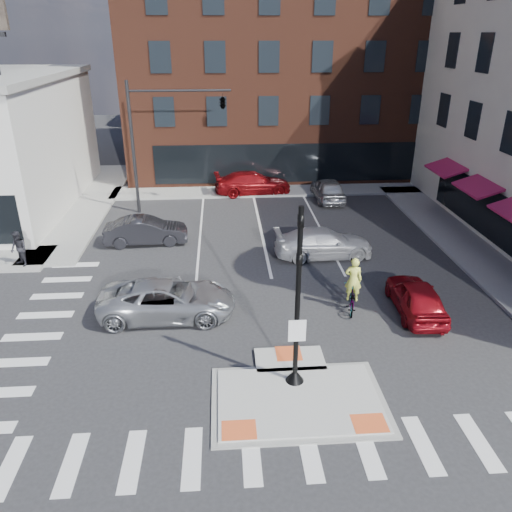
{
  "coord_description": "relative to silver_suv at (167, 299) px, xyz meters",
  "views": [
    {
      "loc": [
        -2.18,
        -12.66,
        10.5
      ],
      "look_at": [
        -0.86,
        6.21,
        2.0
      ],
      "focal_mm": 35.0,
      "sensor_mm": 36.0,
      "label": 1
    }
  ],
  "objects": [
    {
      "name": "ground",
      "position": [
        4.5,
        -5.0,
        -0.75
      ],
      "size": [
        120.0,
        120.0,
        0.0
      ],
      "primitive_type": "plane",
      "color": "#28282B",
      "rests_on": "ground"
    },
    {
      "name": "silver_suv",
      "position": [
        0.0,
        0.0,
        0.0
      ],
      "size": [
        5.44,
        2.53,
        1.51
      ],
      "primitive_type": "imported",
      "rotation": [
        0.0,
        0.0,
        1.57
      ],
      "color": "#B2B5BA",
      "rests_on": "ground"
    },
    {
      "name": "refuge_island",
      "position": [
        4.5,
        -5.26,
        -0.7
      ],
      "size": [
        5.4,
        4.65,
        0.13
      ],
      "color": "gray",
      "rests_on": "ground"
    },
    {
      "name": "red_sedan",
      "position": [
        10.05,
        -0.41,
        -0.05
      ],
      "size": [
        1.87,
        4.21,
        1.41
      ],
      "primitive_type": "imported",
      "rotation": [
        0.0,
        0.0,
        3.09
      ],
      "color": "maroon",
      "rests_on": "ground"
    },
    {
      "name": "sidewalk_n",
      "position": [
        7.5,
        17.0,
        -0.68
      ],
      "size": [
        26.0,
        3.0,
        0.15
      ],
      "primitive_type": "cube",
      "color": "gray",
      "rests_on": "ground"
    },
    {
      "name": "building_far_right",
      "position": [
        13.5,
        49.0,
        5.25
      ],
      "size": [
        12.0,
        12.0,
        12.0
      ],
      "primitive_type": "cube",
      "color": "brown",
      "rests_on": "ground"
    },
    {
      "name": "bg_car_dark",
      "position": [
        -1.85,
        7.76,
        -0.03
      ],
      "size": [
        4.5,
        1.8,
        1.45
      ],
      "primitive_type": "imported",
      "rotation": [
        0.0,
        0.0,
        1.63
      ],
      "color": "#232328",
      "rests_on": "ground"
    },
    {
      "name": "pedestrian_a",
      "position": [
        -7.5,
        5.0,
        0.27
      ],
      "size": [
        1.07,
        1.06,
        1.74
      ],
      "primitive_type": "imported",
      "rotation": [
        0.0,
        0.0,
        -0.74
      ],
      "color": "#222227",
      "rests_on": "sidewalk_nw"
    },
    {
      "name": "bg_car_red",
      "position": [
        4.49,
        16.5,
        0.02
      ],
      "size": [
        5.55,
        2.73,
        1.55
      ],
      "primitive_type": "imported",
      "rotation": [
        0.0,
        0.0,
        1.68
      ],
      "color": "maroon",
      "rests_on": "ground"
    },
    {
      "name": "bg_car_silver",
      "position": [
        9.5,
        14.68,
        0.01
      ],
      "size": [
        1.85,
        4.51,
        1.53
      ],
      "primitive_type": "imported",
      "rotation": [
        0.0,
        0.0,
        3.15
      ],
      "color": "#9EA0A4",
      "rests_on": "ground"
    },
    {
      "name": "cyclist",
      "position": [
        7.5,
        -0.02,
        0.03
      ],
      "size": [
        1.07,
        1.97,
        2.34
      ],
      "rotation": [
        0.0,
        0.0,
        2.91
      ],
      "color": "#3F3F44",
      "rests_on": "ground"
    },
    {
      "name": "white_pickup",
      "position": [
        7.39,
        5.42,
        -0.03
      ],
      "size": [
        5.07,
        2.28,
        1.44
      ],
      "primitive_type": "imported",
      "rotation": [
        0.0,
        0.0,
        1.62
      ],
      "color": "silver",
      "rests_on": "ground"
    },
    {
      "name": "sidewalk_e",
      "position": [
        15.3,
        5.0,
        -0.68
      ],
      "size": [
        3.0,
        24.0,
        0.15
      ],
      "primitive_type": "cube",
      "color": "gray",
      "rests_on": "ground"
    },
    {
      "name": "building_n",
      "position": [
        7.5,
        26.99,
        7.05
      ],
      "size": [
        24.4,
        18.4,
        15.5
      ],
      "color": "#4F2518",
      "rests_on": "ground"
    },
    {
      "name": "signal_pole",
      "position": [
        4.5,
        -4.6,
        1.6
      ],
      "size": [
        0.6,
        0.6,
        5.98
      ],
      "color": "black",
      "rests_on": "refuge_island"
    },
    {
      "name": "building_far_left",
      "position": [
        0.5,
        47.0,
        4.25
      ],
      "size": [
        10.0,
        12.0,
        10.0
      ],
      "primitive_type": "cube",
      "color": "slate",
      "rests_on": "ground"
    },
    {
      "name": "mast_arm_signal",
      "position": [
        1.03,
        13.0,
        5.45
      ],
      "size": [
        6.1,
        2.24,
        8.0
      ],
      "color": "black",
      "rests_on": "ground"
    }
  ]
}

